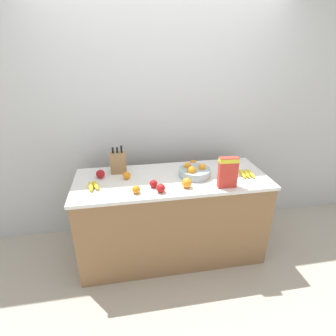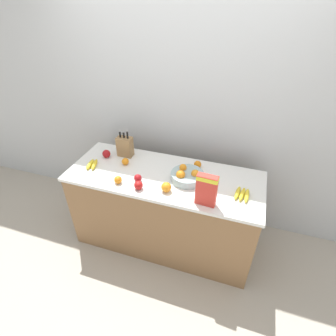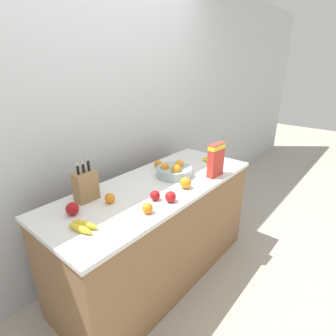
{
  "view_description": "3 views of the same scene",
  "coord_description": "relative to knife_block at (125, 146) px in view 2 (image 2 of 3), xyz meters",
  "views": [
    {
      "loc": [
        -0.42,
        -2.16,
        1.96
      ],
      "look_at": [
        -0.03,
        0.04,
        0.95
      ],
      "focal_mm": 28.0,
      "sensor_mm": 36.0,
      "label": 1
    },
    {
      "loc": [
        0.65,
        -1.84,
        2.31
      ],
      "look_at": [
        0.03,
        0.03,
        0.94
      ],
      "focal_mm": 28.0,
      "sensor_mm": 36.0,
      "label": 2
    },
    {
      "loc": [
        -1.36,
        -1.25,
        1.75
      ],
      "look_at": [
        0.08,
        -0.05,
        1.0
      ],
      "focal_mm": 28.0,
      "sensor_mm": 36.0,
      "label": 3
    }
  ],
  "objects": [
    {
      "name": "ground_plane",
      "position": [
        0.49,
        -0.2,
        -0.98
      ],
      "size": [
        14.0,
        14.0,
        0.0
      ],
      "primitive_type": "plane",
      "color": "#B2A899"
    },
    {
      "name": "wall_back",
      "position": [
        0.49,
        0.37,
        0.32
      ],
      "size": [
        9.0,
        0.06,
        2.6
      ],
      "color": "silver",
      "rests_on": "ground_plane"
    },
    {
      "name": "counter",
      "position": [
        0.49,
        -0.2,
        -0.54
      ],
      "size": [
        1.81,
        0.71,
        0.87
      ],
      "color": "olive",
      "rests_on": "ground_plane"
    },
    {
      "name": "knife_block",
      "position": [
        0.0,
        0.0,
        0.0
      ],
      "size": [
        0.15,
        0.09,
        0.31
      ],
      "color": "#937047",
      "rests_on": "counter"
    },
    {
      "name": "cereal_box",
      "position": [
        0.93,
        -0.46,
        0.05
      ],
      "size": [
        0.17,
        0.07,
        0.28
      ],
      "rotation": [
        0.0,
        0.0,
        -0.06
      ],
      "color": "red",
      "rests_on": "counter"
    },
    {
      "name": "fruit_bowl",
      "position": [
        0.71,
        -0.21,
        -0.06
      ],
      "size": [
        0.3,
        0.3,
        0.13
      ],
      "color": "#99B2B7",
      "rests_on": "counter"
    },
    {
      "name": "banana_bunch_left",
      "position": [
        -0.22,
        -0.28,
        -0.08
      ],
      "size": [
        0.12,
        0.19,
        0.04
      ],
      "rotation": [
        0.0,
        0.0,
        1.87
      ],
      "color": "yellow",
      "rests_on": "counter"
    },
    {
      "name": "banana_bunch_right",
      "position": [
        1.2,
        -0.28,
        -0.09
      ],
      "size": [
        0.12,
        0.19,
        0.04
      ],
      "rotation": [
        0.0,
        0.0,
        1.42
      ],
      "color": "yellow",
      "rests_on": "counter"
    },
    {
      "name": "apple_rightmost",
      "position": [
        -0.17,
        -0.1,
        -0.06
      ],
      "size": [
        0.08,
        0.08,
        0.08
      ],
      "primitive_type": "sphere",
      "color": "#A31419",
      "rests_on": "counter"
    },
    {
      "name": "apple_rear",
      "position": [
        0.3,
        -0.36,
        -0.07
      ],
      "size": [
        0.07,
        0.07,
        0.07
      ],
      "primitive_type": "sphere",
      "color": "#A31419",
      "rests_on": "counter"
    },
    {
      "name": "apple_middle",
      "position": [
        0.35,
        -0.46,
        -0.07
      ],
      "size": [
        0.08,
        0.08,
        0.08
      ],
      "primitive_type": "sphere",
      "color": "red",
      "rests_on": "counter"
    },
    {
      "name": "orange_mid_left",
      "position": [
        0.58,
        -0.42,
        -0.06
      ],
      "size": [
        0.09,
        0.09,
        0.09
      ],
      "primitive_type": "sphere",
      "color": "orange",
      "rests_on": "counter"
    },
    {
      "name": "orange_mid_right",
      "position": [
        0.14,
        -0.44,
        -0.07
      ],
      "size": [
        0.07,
        0.07,
        0.07
      ],
      "primitive_type": "sphere",
      "color": "orange",
      "rests_on": "counter"
    },
    {
      "name": "orange_front_left",
      "position": [
        0.07,
        -0.16,
        -0.07
      ],
      "size": [
        0.07,
        0.07,
        0.07
      ],
      "primitive_type": "sphere",
      "color": "orange",
      "rests_on": "counter"
    },
    {
      "name": "orange_back_center",
      "position": [
        0.75,
        0.01,
        -0.07
      ],
      "size": [
        0.07,
        0.07,
        0.07
      ],
      "primitive_type": "sphere",
      "color": "orange",
      "rests_on": "counter"
    }
  ]
}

